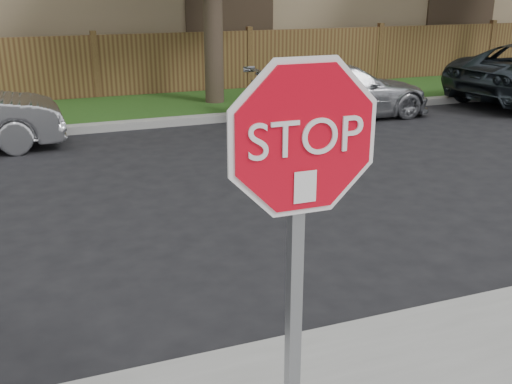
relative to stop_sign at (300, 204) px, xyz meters
name	(u,v)px	position (x,y,z in m)	size (l,w,h in m)	color
ground	(272,349)	(0.48, 1.48, -1.83)	(90.00, 90.00, 0.00)	black
far_curb	(118,126)	(0.48, 9.63, -1.75)	(70.00, 0.30, 0.15)	gray
grass_strip	(107,111)	(0.48, 11.28, -1.77)	(70.00, 3.00, 0.12)	#1E4714
fence	(96,69)	(0.48, 12.88, -1.03)	(70.00, 0.12, 1.60)	#4F311B
stop_sign	(300,204)	(0.00, 0.00, 0.00)	(1.01, 0.13, 2.55)	gray
sedan_right	(341,91)	(5.19, 9.08, -1.25)	(1.63, 4.01, 1.16)	#B6B8BD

